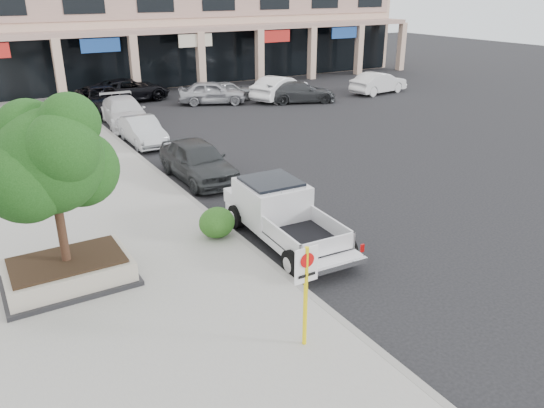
{
  "coord_description": "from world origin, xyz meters",
  "views": [
    {
      "loc": [
        -8.14,
        -10.22,
        7.2
      ],
      "look_at": [
        -1.14,
        1.5,
        1.59
      ],
      "focal_mm": 35.0,
      "sensor_mm": 36.0,
      "label": 1
    }
  ],
  "objects": [
    {
      "name": "curb_car_b",
      "position": [
        -0.59,
        14.77,
        0.67
      ],
      "size": [
        1.44,
        4.06,
        1.33
      ],
      "primitive_type": "imported",
      "rotation": [
        0.0,
        0.0,
        -0.01
      ],
      "color": "#AEB2B6",
      "rests_on": "ground"
    },
    {
      "name": "ground",
      "position": [
        0.0,
        0.0,
        0.0
      ],
      "size": [
        120.0,
        120.0,
        0.0
      ],
      "primitive_type": "plane",
      "color": "black",
      "rests_on": "ground"
    },
    {
      "name": "curb",
      "position": [
        -1.55,
        6.0,
        0.07
      ],
      "size": [
        0.2,
        52.0,
        0.15
      ],
      "primitive_type": "cube",
      "color": "gray",
      "rests_on": "ground"
    },
    {
      "name": "lot_car_b",
      "position": [
        11.04,
        20.82,
        0.8
      ],
      "size": [
        5.11,
        3.53,
        1.59
      ],
      "primitive_type": "imported",
      "rotation": [
        0.0,
        0.0,
        2.0
      ],
      "color": "silver",
      "rests_on": "ground"
    },
    {
      "name": "hedge",
      "position": [
        -2.11,
        3.12,
        0.62
      ],
      "size": [
        1.1,
        0.99,
        0.93
      ],
      "primitive_type": "ellipsoid",
      "color": "#234B15",
      "rests_on": "sidewalk"
    },
    {
      "name": "lot_car_a",
      "position": [
        6.46,
        21.88,
        0.76
      ],
      "size": [
        4.8,
        3.5,
        1.52
      ],
      "primitive_type": "imported",
      "rotation": [
        0.0,
        0.0,
        1.14
      ],
      "color": "#A8AAB1",
      "rests_on": "ground"
    },
    {
      "name": "pickup_truck",
      "position": [
        -0.35,
        1.94,
        0.86
      ],
      "size": [
        2.27,
        5.55,
        1.72
      ],
      "primitive_type": null,
      "rotation": [
        0.0,
        0.0,
        -0.05
      ],
      "color": "silver",
      "rests_on": "ground"
    },
    {
      "name": "lot_car_f",
      "position": [
        18.42,
        19.14,
        0.75
      ],
      "size": [
        4.75,
        2.2,
        1.51
      ],
      "primitive_type": "imported",
      "rotation": [
        0.0,
        0.0,
        1.71
      ],
      "color": "silver",
      "rests_on": "ground"
    },
    {
      "name": "curb_car_a",
      "position": [
        -0.33,
        8.6,
        0.8
      ],
      "size": [
        1.92,
        4.69,
        1.59
      ],
      "primitive_type": "imported",
      "rotation": [
        0.0,
        0.0,
        0.01
      ],
      "color": "#2B2E30",
      "rests_on": "ground"
    },
    {
      "name": "curb_car_d",
      "position": [
        -0.4,
        23.03,
        0.79
      ],
      "size": [
        2.84,
        5.77,
        1.58
      ],
      "primitive_type": "imported",
      "rotation": [
        0.0,
        0.0,
        -0.04
      ],
      "color": "black",
      "rests_on": "ground"
    },
    {
      "name": "sidewalk",
      "position": [
        -5.5,
        6.0,
        0.07
      ],
      "size": [
        8.0,
        52.0,
        0.15
      ],
      "primitive_type": "cube",
      "color": "gray",
      "rests_on": "ground"
    },
    {
      "name": "strip_mall",
      "position": [
        8.0,
        33.93,
        4.75
      ],
      "size": [
        40.55,
        12.43,
        9.5
      ],
      "color": "#C8AA8D",
      "rests_on": "ground"
    },
    {
      "name": "lot_car_c",
      "position": [
        11.76,
        19.36,
        0.68
      ],
      "size": [
        5.06,
        3.48,
        1.36
      ],
      "primitive_type": "imported",
      "rotation": [
        0.0,
        0.0,
        1.2
      ],
      "color": "#2F3134",
      "rests_on": "ground"
    },
    {
      "name": "lot_car_e",
      "position": [
        7.77,
        22.4,
        0.67
      ],
      "size": [
        3.97,
        1.66,
        1.34
      ],
      "primitive_type": "imported",
      "rotation": [
        0.0,
        0.0,
        1.55
      ],
      "color": "#94979B",
      "rests_on": "ground"
    },
    {
      "name": "curb_car_c",
      "position": [
        -0.24,
        18.96,
        0.76
      ],
      "size": [
        2.62,
        5.42,
        1.52
      ],
      "primitive_type": "imported",
      "rotation": [
        0.0,
        0.0,
        -0.09
      ],
      "color": "silver",
      "rests_on": "ground"
    },
    {
      "name": "no_parking_sign",
      "position": [
        -2.77,
        -2.57,
        1.63
      ],
      "size": [
        0.55,
        0.09,
        2.3
      ],
      "color": "yellow",
      "rests_on": "sidewalk"
    },
    {
      "name": "planter_tree",
      "position": [
        -6.39,
        2.74,
        3.41
      ],
      "size": [
        2.9,
        2.55,
        4.0
      ],
      "color": "#311C13",
      "rests_on": "planter"
    },
    {
      "name": "lot_car_d",
      "position": [
        2.0,
        25.55,
        0.77
      ],
      "size": [
        5.71,
        3.02,
        1.53
      ],
      "primitive_type": "imported",
      "rotation": [
        0.0,
        0.0,
        1.66
      ],
      "color": "black",
      "rests_on": "ground"
    },
    {
      "name": "planter",
      "position": [
        -6.53,
        2.59,
        0.48
      ],
      "size": [
        3.2,
        2.2,
        0.68
      ],
      "color": "black",
      "rests_on": "sidewalk"
    }
  ]
}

